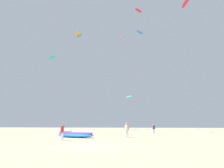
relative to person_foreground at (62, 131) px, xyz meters
name	(u,v)px	position (x,y,z in m)	size (l,w,h in m)	color
ground_plane	(87,146)	(3.63, -4.32, -0.95)	(120.00, 120.00, 0.00)	beige
person_foreground	(62,131)	(0.00, 0.00, 0.00)	(0.45, 0.37, 1.62)	silver
person_midground	(127,129)	(6.63, 4.53, 0.10)	(0.58, 0.41, 1.79)	silver
person_left	(154,128)	(11.02, 13.02, -0.01)	(0.52, 0.36, 1.60)	silver
kite_grounded_near	(75,135)	(0.19, 4.08, -0.64)	(5.50, 3.20, 0.68)	blue
kite_grounded_mid	(67,131)	(-6.02, 19.37, -0.72)	(3.40, 3.72, 0.49)	white
kite_aloft_0	(129,97)	(7.04, 32.30, 8.09)	(2.34, 2.92, 0.76)	#19B29E
kite_aloft_1	(138,10)	(9.28, 14.85, 23.46)	(1.81, 2.00, 0.31)	red
kite_aloft_2	(140,32)	(10.53, 30.91, 26.95)	(2.59, 2.91, 0.43)	blue
kite_aloft_3	(52,57)	(-15.58, 30.74, 20.09)	(3.27, 3.34, 0.52)	#19B29E
kite_aloft_4	(121,37)	(4.95, 32.81, 26.50)	(2.24, 1.79, 0.49)	red
kite_aloft_5	(77,34)	(-6.01, 23.35, 23.39)	(2.51, 2.70, 0.34)	orange
kite_aloft_6	(79,36)	(-7.50, 30.54, 26.57)	(2.70, 2.74, 0.42)	green
kite_aloft_7	(186,2)	(18.18, 12.90, 23.42)	(1.43, 4.02, 0.89)	red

